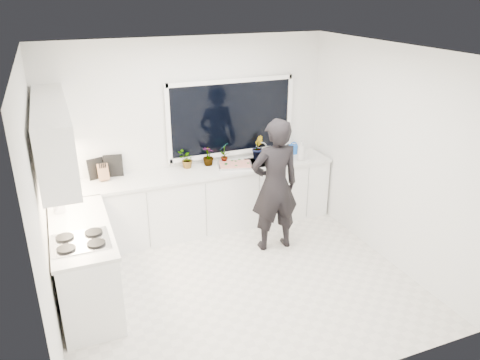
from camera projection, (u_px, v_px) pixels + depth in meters
name	position (u px, v px, depth m)	size (l,w,h in m)	color
floor	(237.00, 283.00, 5.62)	(4.00, 3.50, 0.02)	beige
wall_back	(191.00, 135.00, 6.61)	(4.00, 0.02, 2.70)	white
wall_left	(39.00, 209.00, 4.40)	(0.02, 3.50, 2.70)	white
wall_right	(387.00, 156.00, 5.80)	(0.02, 3.50, 2.70)	white
ceiling	(237.00, 50.00, 4.58)	(4.00, 3.50, 0.02)	white
window	(231.00, 118.00, 6.71)	(1.80, 0.02, 1.00)	black
base_cabinets_back	(200.00, 202.00, 6.69)	(3.92, 0.58, 0.88)	white
base_cabinets_left	(85.00, 265.00, 5.16)	(0.58, 1.60, 0.88)	white
countertop_back	(199.00, 172.00, 6.50)	(3.94, 0.62, 0.04)	silver
countertop_left	(80.00, 228.00, 4.99)	(0.62, 1.60, 0.04)	silver
upper_cabinets	(53.00, 135.00, 4.89)	(0.34, 2.10, 0.70)	white
sink	(267.00, 164.00, 6.89)	(0.58, 0.42, 0.14)	silver
faucet	(261.00, 150.00, 7.00)	(0.03, 0.03, 0.22)	silver
stovetop	(80.00, 241.00, 4.67)	(0.56, 0.48, 0.03)	black
person	(275.00, 186.00, 6.07)	(0.66, 0.43, 1.80)	black
pizza_tray	(235.00, 165.00, 6.66)	(0.48, 0.35, 0.03)	silver
pizza	(235.00, 164.00, 6.65)	(0.44, 0.31, 0.01)	red
watering_can	(293.00, 149.00, 7.17)	(0.14, 0.14, 0.13)	blue
paper_towel_roll	(56.00, 178.00, 5.90)	(0.11, 0.11, 0.26)	silver
knife_block	(103.00, 172.00, 6.14)	(0.13, 0.10, 0.22)	#996647
utensil_crock	(59.00, 206.00, 5.27)	(0.13, 0.13, 0.16)	silver
picture_frame_large	(96.00, 169.00, 6.19)	(0.22, 0.02, 0.28)	black
picture_frame_small	(113.00, 166.00, 6.27)	(0.25, 0.02, 0.30)	black
herb_plants	(218.00, 154.00, 6.71)	(1.35, 0.29, 0.34)	#26662D
soap_bottles	(302.00, 151.00, 6.86)	(0.17, 0.16, 0.31)	#D8BF66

